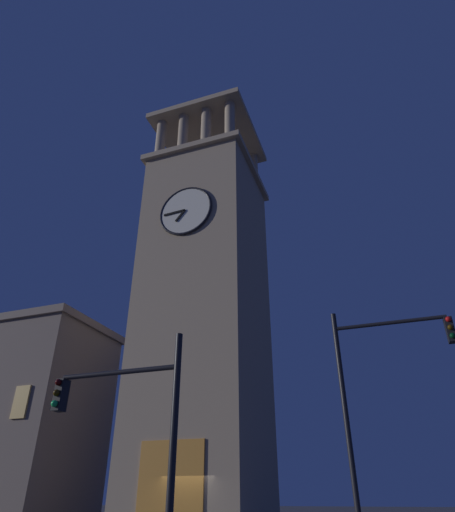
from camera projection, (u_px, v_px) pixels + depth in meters
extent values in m
cube|color=gray|center=(205.00, 323.00, 26.25)|extent=(6.45, 6.86, 21.78)
cube|color=gray|center=(209.00, 179.00, 31.66)|extent=(7.05, 7.46, 0.40)
cylinder|color=gray|center=(230.00, 123.00, 29.53)|extent=(0.70, 0.70, 3.57)
cylinder|color=gray|center=(206.00, 129.00, 30.05)|extent=(0.70, 0.70, 3.57)
cylinder|color=gray|center=(183.00, 135.00, 30.56)|extent=(0.70, 0.70, 3.57)
cylinder|color=gray|center=(161.00, 141.00, 31.07)|extent=(0.70, 0.70, 3.57)
cylinder|color=gray|center=(254.00, 174.00, 34.19)|extent=(0.70, 0.70, 3.57)
cylinder|color=gray|center=(233.00, 179.00, 34.70)|extent=(0.70, 0.70, 3.57)
cylinder|color=gray|center=(212.00, 183.00, 35.22)|extent=(0.70, 0.70, 3.57)
cylinder|color=gray|center=(192.00, 188.00, 35.73)|extent=(0.70, 0.70, 3.57)
cube|color=gray|center=(210.00, 139.00, 33.60)|extent=(7.05, 7.46, 0.40)
cylinder|color=black|center=(210.00, 126.00, 34.28)|extent=(0.12, 0.12, 2.37)
cylinder|color=silver|center=(186.00, 211.00, 26.29)|extent=(3.28, 0.12, 3.28)
torus|color=black|center=(185.00, 211.00, 26.27)|extent=(3.44, 0.16, 3.44)
cube|color=black|center=(180.00, 216.00, 26.12)|extent=(0.67, 0.06, 0.77)
cube|color=black|center=(174.00, 213.00, 26.39)|extent=(1.40, 0.06, 0.19)
cube|color=orange|center=(171.00, 489.00, 19.14)|extent=(3.20, 0.24, 4.00)
cube|color=#E0B259|center=(21.00, 402.00, 24.53)|extent=(1.00, 0.12, 1.80)
cylinder|color=black|center=(347.00, 426.00, 12.48)|extent=(0.16, 0.16, 6.88)
cylinder|color=black|center=(389.00, 323.00, 13.43)|extent=(3.28, 0.12, 0.12)
cube|color=black|center=(450.00, 330.00, 12.74)|extent=(0.22, 0.30, 0.75)
sphere|color=red|center=(448.00, 319.00, 12.73)|extent=(0.16, 0.16, 0.16)
sphere|color=#392705|center=(450.00, 327.00, 12.61)|extent=(0.16, 0.16, 0.16)
sphere|color=#063316|center=(453.00, 336.00, 12.49)|extent=(0.16, 0.16, 0.16)
cylinder|color=black|center=(173.00, 450.00, 9.03)|extent=(0.16, 0.16, 5.02)
cylinder|color=black|center=(118.00, 372.00, 10.33)|extent=(3.10, 0.12, 0.12)
cube|color=black|center=(61.00, 395.00, 10.58)|extent=(0.22, 0.30, 0.75)
sphere|color=#360505|center=(58.00, 382.00, 10.57)|extent=(0.16, 0.16, 0.16)
sphere|color=#392705|center=(56.00, 393.00, 10.45)|extent=(0.16, 0.16, 0.16)
sphere|color=#18C154|center=(54.00, 404.00, 10.32)|extent=(0.16, 0.16, 0.16)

